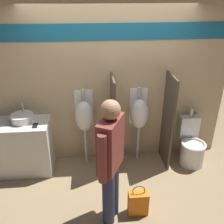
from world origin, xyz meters
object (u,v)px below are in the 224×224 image
(sink_basin, at_px, (22,118))
(urinal_far, at_px, (139,114))
(urinal_near_counter, at_px, (84,116))
(toilet, at_px, (191,147))
(cell_phone, at_px, (35,125))
(person_in_vest, at_px, (111,159))
(shopping_bag, at_px, (138,203))

(sink_basin, xyz_separation_m, urinal_far, (1.82, 0.08, -0.06))
(urinal_near_counter, xyz_separation_m, urinal_far, (0.88, 0.00, 0.00))
(toilet, bearing_deg, cell_phone, -178.54)
(person_in_vest, xyz_separation_m, shopping_bag, (0.36, 0.02, -0.74))
(sink_basin, relative_size, urinal_far, 0.26)
(urinal_near_counter, height_order, shopping_bag, urinal_near_counter)
(cell_phone, bearing_deg, shopping_bag, -34.41)
(person_in_vest, bearing_deg, urinal_near_counter, 39.82)
(toilet, height_order, shopping_bag, toilet)
(urinal_far, relative_size, person_in_vest, 0.78)
(urinal_far, distance_m, toilet, 1.07)
(sink_basin, distance_m, urinal_far, 1.82)
(urinal_near_counter, distance_m, toilet, 1.87)
(cell_phone, bearing_deg, toilet, 1.46)
(sink_basin, distance_m, toilet, 2.78)
(cell_phone, height_order, shopping_bag, cell_phone)
(person_in_vest, bearing_deg, sink_basin, 72.95)
(sink_basin, relative_size, toilet, 0.38)
(sink_basin, bearing_deg, toilet, -2.08)
(urinal_near_counter, distance_m, shopping_bag, 1.53)
(toilet, xyz_separation_m, shopping_bag, (-1.10, -1.02, -0.12))
(sink_basin, distance_m, cell_phone, 0.27)
(cell_phone, distance_m, person_in_vest, 1.42)
(urinal_near_counter, height_order, person_in_vest, person_in_vest)
(toilet, bearing_deg, sink_basin, 177.92)
(cell_phone, height_order, person_in_vest, person_in_vest)
(cell_phone, bearing_deg, sink_basin, 142.98)
(sink_basin, xyz_separation_m, shopping_bag, (1.61, -1.12, -0.75))
(urinal_near_counter, distance_m, person_in_vest, 1.26)
(sink_basin, xyz_separation_m, cell_phone, (0.21, -0.16, -0.05))
(toilet, height_order, person_in_vest, person_in_vest)
(person_in_vest, bearing_deg, shopping_bag, -60.62)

